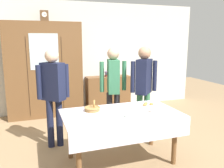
% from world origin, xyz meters
% --- Properties ---
extents(ground_plane, '(12.00, 12.00, 0.00)m').
position_xyz_m(ground_plane, '(0.00, 0.00, 0.00)').
color(ground_plane, '#997A56').
rests_on(ground_plane, ground).
extents(back_wall, '(6.40, 0.10, 2.70)m').
position_xyz_m(back_wall, '(0.00, 2.65, 1.35)').
color(back_wall, silver).
rests_on(back_wall, ground).
extents(dining_table, '(1.68, 0.96, 0.75)m').
position_xyz_m(dining_table, '(0.00, -0.23, 0.65)').
color(dining_table, brown).
rests_on(dining_table, ground).
extents(wall_cabinet, '(1.69, 0.46, 2.18)m').
position_xyz_m(wall_cabinet, '(-0.90, 2.35, 1.09)').
color(wall_cabinet, brown).
rests_on(wall_cabinet, ground).
extents(mantel_clock, '(0.18, 0.11, 0.24)m').
position_xyz_m(mantel_clock, '(-0.85, 2.35, 2.31)').
color(mantel_clock, brown).
rests_on(mantel_clock, wall_cabinet).
extents(bookshelf_low, '(1.13, 0.35, 0.86)m').
position_xyz_m(bookshelf_low, '(0.66, 2.41, 0.43)').
color(bookshelf_low, brown).
rests_on(bookshelf_low, ground).
extents(book_stack, '(0.15, 0.21, 0.12)m').
position_xyz_m(book_stack, '(0.66, 2.41, 0.92)').
color(book_stack, '#99332D').
rests_on(book_stack, bookshelf_low).
extents(tea_cup_near_right, '(0.13, 0.13, 0.06)m').
position_xyz_m(tea_cup_near_right, '(0.25, -0.11, 0.78)').
color(tea_cup_near_right, white).
rests_on(tea_cup_near_right, dining_table).
extents(tea_cup_near_left, '(0.13, 0.13, 0.06)m').
position_xyz_m(tea_cup_near_left, '(0.02, -0.43, 0.78)').
color(tea_cup_near_left, silver).
rests_on(tea_cup_near_left, dining_table).
extents(tea_cup_center, '(0.13, 0.13, 0.06)m').
position_xyz_m(tea_cup_center, '(0.44, -0.35, 0.78)').
color(tea_cup_center, white).
rests_on(tea_cup_center, dining_table).
extents(bread_basket, '(0.24, 0.24, 0.16)m').
position_xyz_m(bread_basket, '(-0.37, 0.02, 0.79)').
color(bread_basket, '#9E7542').
rests_on(bread_basket, dining_table).
extents(pastry_plate, '(0.28, 0.28, 0.05)m').
position_xyz_m(pastry_plate, '(0.53, -0.02, 0.77)').
color(pastry_plate, white).
rests_on(pastry_plate, dining_table).
extents(spoon_front_edge, '(0.12, 0.02, 0.01)m').
position_xyz_m(spoon_front_edge, '(0.69, -0.30, 0.76)').
color(spoon_front_edge, silver).
rests_on(spoon_front_edge, dining_table).
extents(spoon_back_edge, '(0.12, 0.02, 0.01)m').
position_xyz_m(spoon_back_edge, '(0.33, 0.10, 0.76)').
color(spoon_back_edge, silver).
rests_on(spoon_back_edge, dining_table).
extents(spoon_near_left, '(0.12, 0.02, 0.01)m').
position_xyz_m(spoon_near_left, '(0.17, -0.27, 0.76)').
color(spoon_near_left, silver).
rests_on(spoon_near_left, dining_table).
extents(person_near_right_end, '(0.52, 0.40, 1.65)m').
position_xyz_m(person_near_right_end, '(0.23, 0.80, 1.01)').
color(person_near_right_end, '#232328').
rests_on(person_near_right_end, ground).
extents(person_behind_table_right, '(0.52, 0.39, 1.65)m').
position_xyz_m(person_behind_table_right, '(-0.87, 0.62, 1.01)').
color(person_behind_table_right, '#191E38').
rests_on(person_behind_table_right, ground).
extents(person_by_cabinet, '(0.52, 0.40, 1.67)m').
position_xyz_m(person_by_cabinet, '(0.72, 0.52, 1.02)').
color(person_by_cabinet, '#33704C').
rests_on(person_by_cabinet, ground).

